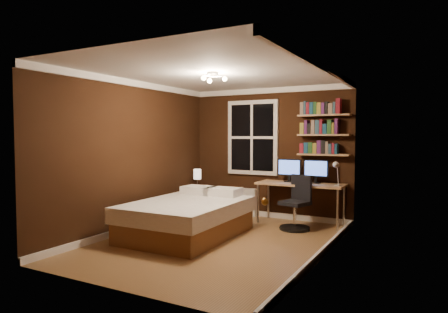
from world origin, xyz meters
The scene contains 24 objects.
floor centered at (0.00, 0.00, 0.00)m, with size 4.20×4.20×0.00m, color brown.
wall_back centered at (0.00, 2.10, 1.25)m, with size 3.20×0.04×2.50m, color black.
wall_left centered at (-1.60, 0.00, 1.25)m, with size 0.04×4.20×2.50m, color black.
wall_right centered at (1.60, 0.00, 1.25)m, with size 0.04×4.20×2.50m, color black.
ceiling centered at (0.00, 0.00, 2.50)m, with size 3.20×4.20×0.02m, color white.
window centered at (-0.35, 2.06, 1.55)m, with size 1.06×0.06×1.46m, color white.
door centered at (1.59, -1.55, 1.02)m, with size 0.03×0.82×2.05m, color black, non-canonical shape.
door_knob centered at (1.55, -1.85, 1.00)m, with size 0.06×0.06×0.06m, color gold.
ceiling_fixture centered at (0.00, -0.10, 2.40)m, with size 0.44×0.44×0.18m, color beige, non-canonical shape.
bookshelf_lower centered at (1.08, 1.98, 1.25)m, with size 0.92×0.22×0.03m, color #A67A50.
books_row_lower centered at (1.08, 1.98, 1.38)m, with size 0.60×0.16×0.23m, color maroon, non-canonical shape.
bookshelf_middle centered at (1.08, 1.98, 1.60)m, with size 0.92×0.22×0.03m, color #A67A50.
books_row_middle centered at (1.08, 1.98, 1.73)m, with size 0.60×0.16×0.23m, color navy, non-canonical shape.
bookshelf_upper centered at (1.08, 1.98, 1.95)m, with size 0.92×0.22×0.03m, color #A67A50.
books_row_upper centered at (1.08, 1.98, 2.08)m, with size 0.66×0.16×0.23m, color #255323, non-canonical shape.
bed centered at (-0.57, 0.11, 0.30)m, with size 1.50×2.07×0.69m.
nightstand centered at (-1.33, 1.57, 0.24)m, with size 0.39×0.39×0.49m, color brown.
bedside_lamp centered at (-1.33, 1.57, 0.71)m, with size 0.15×0.15×0.43m, color beige, non-canonical shape.
radiator centered at (-0.42, 2.00, 0.27)m, with size 0.36×0.13×0.54m, color silver.
desk centered at (0.72, 1.79, 0.68)m, with size 1.55×0.58×0.74m.
monitor_left centered at (0.48, 1.87, 0.95)m, with size 0.44×0.12×0.42m, color black, non-canonical shape.
monitor_right centered at (0.98, 1.87, 0.95)m, with size 0.44×0.12×0.42m, color black, non-canonical shape.
desk_lamp centered at (1.40, 1.61, 0.96)m, with size 0.14×0.32×0.44m, color silver, non-canonical shape.
office_chair centered at (0.79, 1.35, 0.34)m, with size 0.52×0.52×0.92m.
Camera 1 is at (2.91, -5.11, 1.59)m, focal length 32.00 mm.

